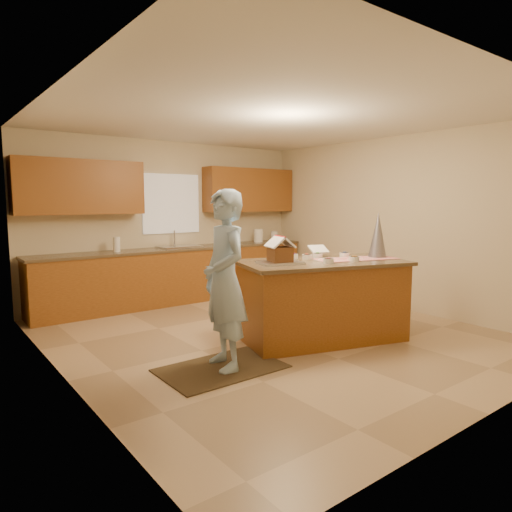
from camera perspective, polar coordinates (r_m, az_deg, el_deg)
name	(u,v)px	position (r m, az deg, el deg)	size (l,w,h in m)	color
floor	(272,334)	(5.88, 1.99, -9.84)	(5.50, 5.50, 0.00)	tan
ceiling	(273,117)	(5.72, 2.11, 17.05)	(5.50, 5.50, 0.00)	silver
wall_back	(171,221)	(7.95, -10.67, 4.32)	(5.50, 5.50, 0.00)	beige
wall_front	(501,247)	(3.93, 28.43, 1.06)	(5.50, 5.50, 0.00)	beige
wall_left	(60,239)	(4.49, -23.44, 1.95)	(5.50, 5.50, 0.00)	beige
wall_right	(395,223)	(7.48, 17.05, 3.98)	(5.50, 5.50, 0.00)	beige
stone_accent	(91,259)	(3.74, -20.09, -0.33)	(2.50, 2.50, 0.00)	gray
window_curtain	(171,204)	(7.92, -10.62, 6.48)	(1.05, 0.03, 1.00)	white
back_counter_base	(180,276)	(7.78, -9.53, -2.46)	(4.80, 0.60, 0.88)	brown
back_counter_top	(180,249)	(7.72, -9.59, 0.91)	(4.85, 0.63, 0.04)	brown
upper_cabinet_left	(80,187)	(7.21, -21.28, 8.09)	(1.85, 0.35, 0.80)	brown
upper_cabinet_right	(249,190)	(8.61, -0.86, 8.28)	(1.85, 0.35, 0.80)	brown
sink	(180,249)	(7.72, -9.59, 0.84)	(0.70, 0.45, 0.12)	silver
faucet	(174,239)	(7.86, -10.23, 2.18)	(0.03, 0.03, 0.28)	silver
island_base	(322,302)	(5.64, 8.26, -5.73)	(1.91, 0.95, 0.93)	brown
island_top	(322,263)	(5.55, 8.34, -0.82)	(1.99, 1.04, 0.04)	brown
table_runner	(356,259)	(5.79, 12.49, -0.35)	(1.06, 0.38, 0.01)	red
baking_tray	(280,262)	(5.25, 3.04, -0.82)	(0.49, 0.36, 0.03)	silver
cookbook	(318,249)	(5.97, 7.85, 0.85)	(0.23, 0.02, 0.19)	white
tinsel_tree	(378,235)	(6.01, 15.10, 2.59)	(0.23, 0.23, 0.58)	#ABABB8
rug	(221,368)	(4.75, -4.39, -13.92)	(1.22, 0.80, 0.01)	black
boy	(225,280)	(4.54, -3.97, -3.01)	(0.66, 0.43, 1.80)	#AAD0F1
canister_a	(259,237)	(8.62, 0.34, 2.46)	(0.15, 0.15, 0.21)	white
canister_b	(258,236)	(8.61, 0.29, 2.59)	(0.17, 0.17, 0.25)	white
canister_c	(274,236)	(8.86, 2.32, 2.52)	(0.13, 0.13, 0.19)	white
paper_towel	(117,244)	(7.27, -17.15, 1.41)	(0.11, 0.11, 0.23)	white
gingerbread_house	(280,252)	(5.23, 3.04, 0.53)	(0.36, 0.37, 0.30)	brown
candy_bowls	(324,257)	(5.68, 8.55, -0.14)	(0.76, 0.78, 0.06)	green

